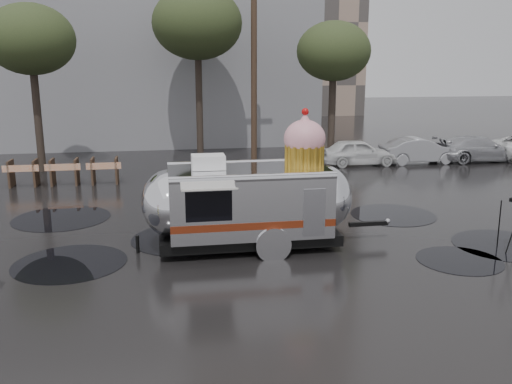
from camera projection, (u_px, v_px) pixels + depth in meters
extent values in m
plane|color=black|center=(247.00, 271.00, 12.23)|extent=(120.00, 120.00, 0.00)
cylinder|color=black|center=(459.00, 260.00, 12.86)|extent=(2.01, 2.01, 0.01)
cylinder|color=black|center=(70.00, 263.00, 12.68)|extent=(2.63, 2.63, 0.01)
cylinder|color=black|center=(62.00, 218.00, 16.37)|extent=(2.88, 2.88, 0.01)
cylinder|color=black|center=(393.00, 215.00, 16.73)|extent=(2.60, 2.60, 0.01)
cylinder|color=black|center=(505.00, 245.00, 13.94)|extent=(2.63, 2.63, 0.01)
cylinder|color=black|center=(185.00, 238.00, 14.47)|extent=(2.82, 2.82, 0.01)
cube|color=slate|center=(122.00, 31.00, 33.09)|extent=(22.00, 12.00, 13.00)
cylinder|color=#473323|center=(254.00, 65.00, 25.02)|extent=(0.28, 0.28, 9.00)
cylinder|color=#382D26|center=(36.00, 103.00, 22.88)|extent=(0.32, 0.32, 5.85)
ellipsoid|color=#2C381E|center=(31.00, 39.00, 22.27)|extent=(3.64, 3.64, 2.86)
cylinder|color=#382D26|center=(199.00, 89.00, 25.83)|extent=(0.32, 0.32, 6.75)
ellipsoid|color=#2C381E|center=(197.00, 23.00, 25.14)|extent=(4.20, 4.20, 3.30)
cylinder|color=#382D26|center=(332.00, 105.00, 25.05)|extent=(0.32, 0.32, 5.40)
ellipsoid|color=#2C381E|center=(334.00, 51.00, 24.50)|extent=(3.36, 3.36, 2.64)
cube|color=#473323|center=(11.00, 173.00, 20.48)|extent=(0.08, 0.80, 1.00)
cube|color=#473323|center=(36.00, 173.00, 20.63)|extent=(0.08, 0.80, 1.00)
cube|color=#E5590C|center=(20.00, 168.00, 20.13)|extent=(1.30, 0.04, 0.25)
cube|color=#473323|center=(53.00, 172.00, 20.73)|extent=(0.08, 0.80, 1.00)
cube|color=#473323|center=(77.00, 171.00, 20.87)|extent=(0.08, 0.80, 1.00)
cube|color=#E5590C|center=(62.00, 167.00, 20.38)|extent=(1.30, 0.04, 0.25)
cube|color=#473323|center=(93.00, 171.00, 20.97)|extent=(0.08, 0.80, 1.00)
cube|color=#473323|center=(117.00, 170.00, 21.12)|extent=(0.08, 0.80, 1.00)
cube|color=#E5590C|center=(104.00, 166.00, 20.62)|extent=(1.30, 0.04, 0.25)
imported|color=silver|center=(358.00, 150.00, 24.72)|extent=(4.00, 1.80, 1.40)
imported|color=#B2B2B7|center=(420.00, 148.00, 25.21)|extent=(4.00, 1.80, 1.40)
imported|color=#B2B2B7|center=(479.00, 146.00, 25.70)|extent=(4.20, 1.80, 1.44)
cube|color=silver|center=(248.00, 199.00, 13.55)|extent=(3.93, 2.06, 1.61)
ellipsoid|color=silver|center=(324.00, 196.00, 13.87)|extent=(1.34, 2.05, 1.61)
ellipsoid|color=silver|center=(169.00, 203.00, 13.23)|extent=(1.34, 2.05, 1.61)
cube|color=black|center=(248.00, 235.00, 13.77)|extent=(4.46, 1.79, 0.27)
cylinder|color=black|center=(273.00, 246.00, 12.96)|extent=(0.62, 0.20, 0.62)
cylinder|color=black|center=(259.00, 224.00, 14.72)|extent=(0.62, 0.20, 0.62)
cylinder|color=silver|center=(274.00, 245.00, 12.83)|extent=(0.86, 0.09, 0.86)
cube|color=black|center=(368.00, 224.00, 14.26)|extent=(1.07, 0.11, 0.11)
sphere|color=silver|center=(388.00, 221.00, 14.34)|extent=(0.14, 0.14, 0.14)
cylinder|color=black|center=(138.00, 244.00, 13.33)|extent=(0.09, 0.09, 0.45)
cube|color=#62200D|center=(255.00, 226.00, 12.66)|extent=(3.92, 0.03, 0.18)
cube|color=#62200D|center=(242.00, 205.00, 14.62)|extent=(3.92, 0.03, 0.18)
cube|color=black|center=(209.00, 206.00, 12.35)|extent=(1.07, 0.03, 0.71)
cube|color=beige|center=(209.00, 190.00, 12.04)|extent=(1.25, 0.44, 0.13)
cube|color=silver|center=(314.00, 213.00, 12.82)|extent=(0.54, 0.03, 1.16)
cube|color=white|center=(208.00, 162.00, 13.16)|extent=(0.80, 0.58, 0.34)
cylinder|color=gold|center=(304.00, 155.00, 13.54)|extent=(0.93, 0.93, 0.54)
ellipsoid|color=#F3A7B0|center=(305.00, 138.00, 13.44)|extent=(1.04, 1.04, 0.93)
cone|color=#F3A7B0|center=(305.00, 120.00, 13.33)|extent=(0.45, 0.45, 0.36)
sphere|color=red|center=(305.00, 112.00, 13.28)|extent=(0.18, 0.18, 0.18)
cylinder|color=black|center=(499.00, 224.00, 13.52)|extent=(0.20, 0.25, 1.31)
cube|color=black|center=(512.00, 200.00, 13.26)|extent=(0.14, 0.13, 0.09)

